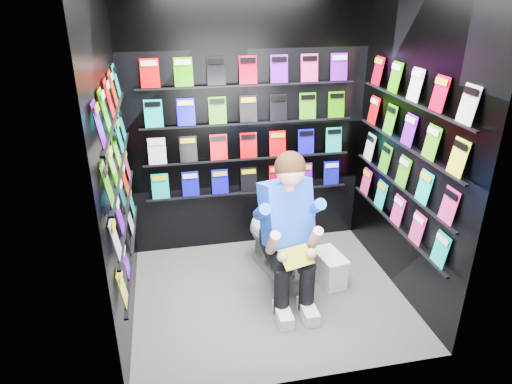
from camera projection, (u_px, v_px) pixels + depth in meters
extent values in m
plane|color=#565654|center=(269.00, 295.00, 4.15)|extent=(2.40, 2.40, 0.00)
cube|color=black|center=(248.00, 127.00, 4.52)|extent=(2.40, 0.04, 2.60)
cube|color=black|center=(309.00, 218.00, 2.73)|extent=(2.40, 0.04, 2.60)
cube|color=black|center=(115.00, 173.00, 3.40)|extent=(0.04, 2.00, 2.60)
cube|color=black|center=(409.00, 152.00, 3.84)|extent=(0.04, 2.00, 2.60)
imported|color=white|center=(275.00, 236.00, 4.41)|extent=(0.60, 0.83, 0.73)
cube|color=silver|center=(329.00, 269.00, 4.30)|extent=(0.25, 0.39, 0.27)
cube|color=silver|center=(330.00, 256.00, 4.24)|extent=(0.28, 0.41, 0.03)
cube|color=green|center=(296.00, 257.00, 3.67)|extent=(0.30, 0.22, 0.11)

